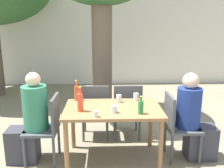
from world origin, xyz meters
TOP-DOWN VIEW (x-y plane):
  - ground_plane at (0.00, 0.00)m, footprint 30.00×30.00m
  - cafe_building_wall at (0.00, 4.44)m, footprint 10.00×0.08m
  - dining_table_front at (0.00, 0.00)m, footprint 1.28×0.81m
  - patio_chair_0 at (-0.87, 0.00)m, footprint 0.44×0.44m
  - patio_chair_1 at (0.87, 0.00)m, footprint 0.44×0.44m
  - patio_chair_2 at (-0.26, 0.64)m, footprint 0.44×0.44m
  - patio_chair_3 at (0.26, 0.64)m, footprint 0.44×0.44m
  - person_seated_0 at (-1.11, -0.00)m, footprint 0.56×0.32m
  - person_seated_1 at (1.11, -0.00)m, footprint 0.56×0.32m
  - soda_bottle_0 at (-0.51, 0.34)m, footprint 0.07×0.07m
  - green_bottle_1 at (0.33, -0.24)m, footprint 0.07×0.07m
  - soda_bottle_2 at (-0.42, -0.12)m, footprint 0.07×0.07m
  - drinking_glass_0 at (0.35, 0.31)m, footprint 0.07×0.07m
  - drinking_glass_1 at (0.09, 0.23)m, footprint 0.07×0.07m
  - drinking_glass_2 at (0.01, -0.19)m, footprint 0.08×0.08m
  - drinking_glass_3 at (-0.22, -0.33)m, footprint 0.06×0.06m

SIDE VIEW (x-z plane):
  - ground_plane at x=0.00m, z-range 0.00..0.00m
  - patio_chair_0 at x=-0.87m, z-range 0.06..0.98m
  - patio_chair_1 at x=0.87m, z-range 0.06..0.98m
  - patio_chair_2 at x=-0.26m, z-range 0.06..0.98m
  - patio_chair_3 at x=0.26m, z-range 0.06..0.98m
  - person_seated_1 at x=1.11m, z-range -0.07..1.15m
  - person_seated_0 at x=-1.11m, z-range -0.07..1.17m
  - dining_table_front at x=0.00m, z-range 0.28..1.04m
  - drinking_glass_3 at x=-0.22m, z-range 0.75..0.84m
  - drinking_glass_2 at x=0.01m, z-range 0.75..0.84m
  - drinking_glass_1 at x=0.09m, z-range 0.75..0.86m
  - drinking_glass_0 at x=0.35m, z-range 0.75..0.86m
  - green_bottle_1 at x=0.33m, z-range 0.73..0.96m
  - soda_bottle_0 at x=-0.51m, z-range 0.72..1.02m
  - soda_bottle_2 at x=-0.42m, z-range 0.72..1.04m
  - cafe_building_wall at x=0.00m, z-range 0.00..2.80m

